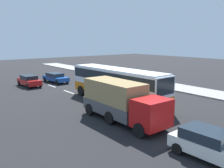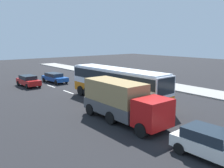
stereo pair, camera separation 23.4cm
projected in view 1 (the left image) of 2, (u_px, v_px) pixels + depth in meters
name	position (u px, v px, depth m)	size (l,w,h in m)	color
ground_plane	(121.00, 100.00, 24.06)	(120.00, 120.00, 0.00)	black
sidewalk_curb	(179.00, 88.00, 30.06)	(80.00, 4.00, 0.15)	gray
lane_centreline	(121.00, 110.00, 20.64)	(41.73, 0.16, 0.01)	white
coach_bus	(117.00, 81.00, 23.08)	(11.86, 2.88, 3.35)	orange
cargo_truck	(121.00, 101.00, 17.65)	(7.62, 2.54, 3.00)	red
car_red_compact	(29.00, 80.00, 31.29)	(4.40, 2.00, 1.46)	#B21919
car_blue_saloon	(55.00, 77.00, 34.22)	(4.86, 2.20, 1.36)	#194799
car_white_minivan	(210.00, 144.00, 12.08)	(4.30, 2.05, 1.54)	white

